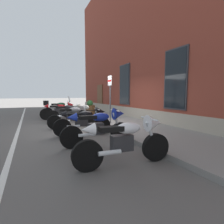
{
  "coord_description": "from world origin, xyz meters",
  "views": [
    {
      "loc": [
        7.35,
        -2.72,
        1.46
      ],
      "look_at": [
        0.72,
        0.5,
        0.71
      ],
      "focal_mm": 27.21,
      "sensor_mm": 36.0,
      "label": 1
    }
  ],
  "objects_px": {
    "motorcycle_black_naked": "(67,114)",
    "motorcycle_grey_naked": "(73,117)",
    "motorcycle_green_touring": "(58,108)",
    "motorcycle_red_sport": "(61,110)",
    "motorcycle_blue_sport": "(100,125)",
    "motorcycle_white_sport": "(128,139)",
    "motorcycle_black_sport": "(85,120)",
    "barrel_planter": "(90,109)",
    "parking_sign": "(110,92)"
  },
  "relations": [
    {
      "from": "motorcycle_grey_naked",
      "to": "barrel_planter",
      "type": "bearing_deg",
      "value": 150.26
    },
    {
      "from": "motorcycle_green_touring",
      "to": "motorcycle_black_sport",
      "type": "height_order",
      "value": "motorcycle_green_touring"
    },
    {
      "from": "motorcycle_black_sport",
      "to": "motorcycle_blue_sport",
      "type": "relative_size",
      "value": 0.98
    },
    {
      "from": "motorcycle_black_naked",
      "to": "barrel_planter",
      "type": "bearing_deg",
      "value": 134.6
    },
    {
      "from": "motorcycle_red_sport",
      "to": "barrel_planter",
      "type": "bearing_deg",
      "value": 97.75
    },
    {
      "from": "motorcycle_black_naked",
      "to": "motorcycle_white_sport",
      "type": "bearing_deg",
      "value": 0.64
    },
    {
      "from": "motorcycle_black_naked",
      "to": "motorcycle_black_sport",
      "type": "xyz_separation_m",
      "value": [
        2.94,
        0.05,
        0.06
      ]
    },
    {
      "from": "motorcycle_green_touring",
      "to": "motorcycle_grey_naked",
      "type": "distance_m",
      "value": 4.34
    },
    {
      "from": "motorcycle_green_touring",
      "to": "motorcycle_black_naked",
      "type": "height_order",
      "value": "motorcycle_green_touring"
    },
    {
      "from": "motorcycle_grey_naked",
      "to": "parking_sign",
      "type": "relative_size",
      "value": 0.95
    },
    {
      "from": "motorcycle_white_sport",
      "to": "motorcycle_green_touring",
      "type": "bearing_deg",
      "value": -179.21
    },
    {
      "from": "motorcycle_red_sport",
      "to": "motorcycle_blue_sport",
      "type": "xyz_separation_m",
      "value": [
        5.86,
        0.18,
        0.02
      ]
    },
    {
      "from": "motorcycle_black_sport",
      "to": "motorcycle_black_naked",
      "type": "bearing_deg",
      "value": -179.05
    },
    {
      "from": "motorcycle_green_touring",
      "to": "motorcycle_red_sport",
      "type": "relative_size",
      "value": 0.98
    },
    {
      "from": "motorcycle_black_naked",
      "to": "motorcycle_grey_naked",
      "type": "relative_size",
      "value": 0.96
    },
    {
      "from": "motorcycle_white_sport",
      "to": "motorcycle_red_sport",
      "type": "bearing_deg",
      "value": -178.77
    },
    {
      "from": "motorcycle_green_touring",
      "to": "parking_sign",
      "type": "distance_m",
      "value": 4.93
    },
    {
      "from": "motorcycle_black_sport",
      "to": "motorcycle_white_sport",
      "type": "height_order",
      "value": "motorcycle_white_sport"
    },
    {
      "from": "parking_sign",
      "to": "barrel_planter",
      "type": "xyz_separation_m",
      "value": [
        -3.46,
        0.17,
        -1.04
      ]
    },
    {
      "from": "motorcycle_green_touring",
      "to": "motorcycle_grey_naked",
      "type": "relative_size",
      "value": 1.01
    },
    {
      "from": "motorcycle_blue_sport",
      "to": "motorcycle_green_touring",
      "type": "bearing_deg",
      "value": -178.87
    },
    {
      "from": "motorcycle_green_touring",
      "to": "motorcycle_blue_sport",
      "type": "height_order",
      "value": "motorcycle_green_touring"
    },
    {
      "from": "parking_sign",
      "to": "motorcycle_green_touring",
      "type": "bearing_deg",
      "value": -159.24
    },
    {
      "from": "motorcycle_green_touring",
      "to": "motorcycle_black_sport",
      "type": "bearing_deg",
      "value": 1.03
    },
    {
      "from": "motorcycle_black_naked",
      "to": "motorcycle_blue_sport",
      "type": "height_order",
      "value": "motorcycle_blue_sport"
    },
    {
      "from": "motorcycle_green_touring",
      "to": "motorcycle_black_naked",
      "type": "xyz_separation_m",
      "value": [
        2.86,
        0.06,
        -0.08
      ]
    },
    {
      "from": "motorcycle_blue_sport",
      "to": "barrel_planter",
      "type": "xyz_separation_m",
      "value": [
        -6.12,
        1.74,
        -0.04
      ]
    },
    {
      "from": "motorcycle_red_sport",
      "to": "parking_sign",
      "type": "distance_m",
      "value": 3.79
    },
    {
      "from": "motorcycle_black_naked",
      "to": "parking_sign",
      "type": "relative_size",
      "value": 0.92
    },
    {
      "from": "motorcycle_green_touring",
      "to": "motorcycle_red_sport",
      "type": "distance_m",
      "value": 1.31
    },
    {
      "from": "motorcycle_black_sport",
      "to": "parking_sign",
      "type": "relative_size",
      "value": 0.93
    },
    {
      "from": "motorcycle_black_naked",
      "to": "motorcycle_black_sport",
      "type": "bearing_deg",
      "value": 0.95
    },
    {
      "from": "motorcycle_black_naked",
      "to": "motorcycle_black_sport",
      "type": "relative_size",
      "value": 0.99
    },
    {
      "from": "motorcycle_blue_sport",
      "to": "motorcycle_black_naked",
      "type": "bearing_deg",
      "value": -178.86
    },
    {
      "from": "motorcycle_black_naked",
      "to": "motorcycle_grey_naked",
      "type": "bearing_deg",
      "value": -1.82
    },
    {
      "from": "motorcycle_green_touring",
      "to": "motorcycle_red_sport",
      "type": "height_order",
      "value": "motorcycle_green_touring"
    },
    {
      "from": "motorcycle_black_sport",
      "to": "parking_sign",
      "type": "height_order",
      "value": "parking_sign"
    },
    {
      "from": "motorcycle_red_sport",
      "to": "motorcycle_black_naked",
      "type": "distance_m",
      "value": 1.55
    },
    {
      "from": "motorcycle_black_naked",
      "to": "motorcycle_white_sport",
      "type": "height_order",
      "value": "motorcycle_white_sport"
    },
    {
      "from": "motorcycle_black_sport",
      "to": "barrel_planter",
      "type": "relative_size",
      "value": 2.12
    },
    {
      "from": "barrel_planter",
      "to": "motorcycle_red_sport",
      "type": "bearing_deg",
      "value": -82.25
    },
    {
      "from": "motorcycle_black_naked",
      "to": "motorcycle_white_sport",
      "type": "relative_size",
      "value": 0.95
    },
    {
      "from": "motorcycle_red_sport",
      "to": "motorcycle_black_sport",
      "type": "height_order",
      "value": "motorcycle_red_sport"
    },
    {
      "from": "motorcycle_red_sport",
      "to": "motorcycle_green_touring",
      "type": "bearing_deg",
      "value": 178.34
    },
    {
      "from": "motorcycle_black_sport",
      "to": "motorcycle_grey_naked",
      "type": "bearing_deg",
      "value": -176.25
    },
    {
      "from": "motorcycle_black_naked",
      "to": "motorcycle_blue_sport",
      "type": "bearing_deg",
      "value": 1.14
    },
    {
      "from": "parking_sign",
      "to": "barrel_planter",
      "type": "relative_size",
      "value": 2.28
    },
    {
      "from": "motorcycle_red_sport",
      "to": "motorcycle_grey_naked",
      "type": "height_order",
      "value": "motorcycle_red_sport"
    },
    {
      "from": "motorcycle_white_sport",
      "to": "parking_sign",
      "type": "distance_m",
      "value": 4.64
    },
    {
      "from": "motorcycle_green_touring",
      "to": "barrel_planter",
      "type": "xyz_separation_m",
      "value": [
        1.05,
        1.89,
        -0.03
      ]
    }
  ]
}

